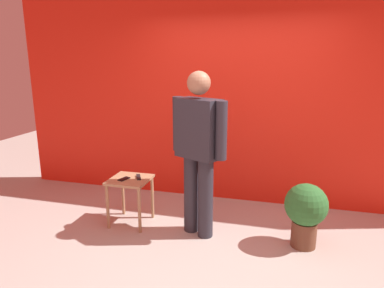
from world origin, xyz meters
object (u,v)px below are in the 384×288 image
standing_person (199,146)px  potted_plant (306,210)px  cell_phone (124,179)px  side_table (130,187)px  tv_remote (139,177)px

standing_person → potted_plant: bearing=0.5°
cell_phone → side_table: bearing=54.9°
side_table → tv_remote: (0.09, 0.05, 0.11)m
tv_remote → potted_plant: 1.90m
standing_person → potted_plant: standing_person is taller
tv_remote → potted_plant: potted_plant is taller
cell_phone → tv_remote: (0.14, 0.09, 0.01)m
side_table → cell_phone: size_ratio=3.90×
cell_phone → tv_remote: bearing=50.7°
standing_person → potted_plant: (1.14, 0.01, -0.60)m
standing_person → side_table: 1.00m
standing_person → cell_phone: (-0.89, -0.01, -0.44)m
standing_person → tv_remote: standing_person is taller
tv_remote → cell_phone: bearing=-174.5°
cell_phone → potted_plant: bearing=18.7°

